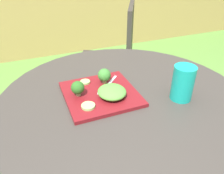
{
  "coord_description": "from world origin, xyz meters",
  "views": [
    {
      "loc": [
        -0.31,
        -0.66,
        1.24
      ],
      "look_at": [
        -0.04,
        0.02,
        0.79
      ],
      "focal_mm": 36.5,
      "sensor_mm": 36.0,
      "label": 1
    }
  ],
  "objects_px": {
    "fork": "(107,87)",
    "drinking_glass": "(183,85)",
    "salad_plate": "(101,94)",
    "patio_chair": "(115,53)"
  },
  "relations": [
    {
      "from": "fork",
      "to": "drinking_glass",
      "type": "bearing_deg",
      "value": -33.1
    },
    {
      "from": "salad_plate",
      "to": "drinking_glass",
      "type": "xyz_separation_m",
      "value": [
        0.28,
        -0.13,
        0.05
      ]
    },
    {
      "from": "drinking_glass",
      "to": "fork",
      "type": "height_order",
      "value": "drinking_glass"
    },
    {
      "from": "drinking_glass",
      "to": "patio_chair",
      "type": "bearing_deg",
      "value": 81.97
    },
    {
      "from": "salad_plate",
      "to": "fork",
      "type": "distance_m",
      "value": 0.05
    },
    {
      "from": "salad_plate",
      "to": "drinking_glass",
      "type": "relative_size",
      "value": 2.05
    },
    {
      "from": "patio_chair",
      "to": "fork",
      "type": "relative_size",
      "value": 7.38
    },
    {
      "from": "salad_plate",
      "to": "fork",
      "type": "bearing_deg",
      "value": 36.4
    },
    {
      "from": "patio_chair",
      "to": "fork",
      "type": "distance_m",
      "value": 0.92
    },
    {
      "from": "patio_chair",
      "to": "fork",
      "type": "xyz_separation_m",
      "value": [
        -0.38,
        -0.81,
        0.24
      ]
    }
  ]
}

